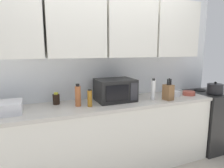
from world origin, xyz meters
The scene contains 13 objects.
wall_back_with_cabinets centered at (0.00, -0.07, 1.58)m, with size 3.69×0.38×2.60m.
counter_run centered at (0.00, -0.30, 0.45)m, with size 2.82×0.63×0.90m.
stove_range centered at (1.79, -0.32, 0.45)m, with size 0.76×0.64×0.91m.
kettle centered at (1.62, -0.46, 0.98)m, with size 0.22×0.22×0.18m.
microwave centered at (0.12, -0.25, 1.04)m, with size 0.48×0.37×0.28m.
dish_rack centered at (-1.15, -0.30, 0.96)m, with size 0.38×0.30×0.12m, color silver.
knife_block centered at (0.77, -0.47, 1.00)m, with size 0.12×0.13×0.28m.
bottle_amber_vinegar centered at (-0.26, -0.38, 1.00)m, with size 0.05×0.05×0.20m.
bottle_spice_jar centered at (-0.38, -0.32, 1.02)m, with size 0.07×0.07×0.26m.
bottle_soy_dark centered at (-0.60, -0.14, 0.97)m, with size 0.08×0.08×0.14m.
bottle_white_jar centered at (0.59, -0.40, 1.03)m, with size 0.06×0.06×0.28m.
bowl_ceramic_small centered at (1.00, -0.32, 0.93)m, with size 0.16×0.16×0.07m, color silver.
bowl_mixing_large centered at (1.23, -0.36, 0.93)m, with size 0.17×0.17×0.06m, color #B24C3D.
Camera 1 is at (-0.84, -2.48, 1.54)m, focal length 31.22 mm.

